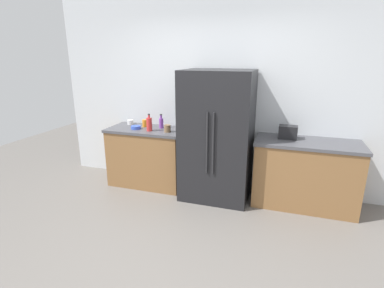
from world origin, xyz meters
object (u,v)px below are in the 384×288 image
object	(u,v)px
bottle_a	(149,124)
bowl_a	(136,127)
cup_c	(167,128)
bottle_b	(161,123)
refrigerator	(217,136)
cup_b	(145,123)
toaster	(288,132)
cup_a	(130,122)

from	to	relation	value
bottle_a	bowl_a	world-z (taller)	bottle_a
cup_c	bowl_a	size ratio (longest dim) A/B	0.72
bottle_b	cup_c	xyz separation A→B (m)	(0.18, -0.19, -0.03)
refrigerator	cup_b	size ratio (longest dim) A/B	16.15
cup_c	bowl_a	distance (m)	0.52
toaster	bottle_a	bearing A→B (deg)	-174.46
toaster	bottle_b	xyz separation A→B (m)	(-1.80, 0.03, -0.00)
cup_b	bowl_a	size ratio (longest dim) A/B	0.75
refrigerator	bottle_a	distance (m)	1.00
bottle_a	cup_c	size ratio (longest dim) A/B	2.40
cup_b	bowl_a	xyz separation A→B (m)	(-0.06, -0.17, -0.03)
bottle_a	cup_a	size ratio (longest dim) A/B	2.64
cup_a	cup_b	world-z (taller)	cup_b
cup_b	refrigerator	bearing A→B (deg)	-8.12
bottle_b	bottle_a	bearing A→B (deg)	-114.05
refrigerator	bottle_b	distance (m)	0.91
toaster	bottle_a	distance (m)	1.91
cup_a	cup_c	size ratio (longest dim) A/B	0.91
toaster	bottle_b	bearing A→B (deg)	179.18
cup_a	cup_b	xyz separation A→B (m)	(0.29, -0.08, 0.02)
bowl_a	cup_b	bearing A→B (deg)	69.29
refrigerator	bottle_b	xyz separation A→B (m)	(-0.90, 0.16, 0.09)
cup_a	bowl_a	xyz separation A→B (m)	(0.23, -0.25, -0.01)
cup_b	bowl_a	world-z (taller)	cup_b
cup_c	bottle_a	bearing A→B (deg)	-176.70
toaster	cup_b	world-z (taller)	toaster
bowl_a	cup_a	bearing A→B (deg)	132.85
bottle_a	cup_a	distance (m)	0.56
toaster	bottle_a	xyz separation A→B (m)	(-1.90, -0.18, 0.01)
bottle_b	bowl_a	bearing A→B (deg)	-153.69
cup_c	refrigerator	bearing A→B (deg)	2.49
bottle_b	refrigerator	bearing A→B (deg)	-10.32
cup_a	cup_b	size ratio (longest dim) A/B	0.87
bottle_b	bowl_a	distance (m)	0.38
cup_a	refrigerator	bearing A→B (deg)	-9.46
bottle_a	cup_c	bearing A→B (deg)	3.30
refrigerator	cup_a	xyz separation A→B (m)	(-1.46, 0.24, 0.04)
bottle_b	cup_a	bearing A→B (deg)	171.90
toaster	bowl_a	world-z (taller)	toaster
cup_a	bottle_b	bearing A→B (deg)	-8.10
bottle_a	cup_c	world-z (taller)	bottle_a
bottle_b	bowl_a	size ratio (longest dim) A/B	1.46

